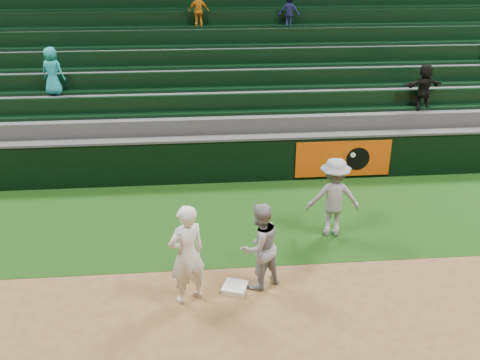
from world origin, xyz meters
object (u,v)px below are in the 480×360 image
first_baseman (187,254)px  base_coach (334,197)px  first_base (235,287)px  baserunner (260,246)px

first_baseman → base_coach: bearing=-175.5°
base_coach → first_base: bearing=43.8°
baserunner → base_coach: base_coach is taller
first_base → base_coach: (2.31, 1.90, 0.86)m
base_coach → baserunner: bearing=48.6°
first_base → baserunner: baserunner is taller
first_base → first_baseman: 1.27m
first_baseman → baserunner: size_ratio=1.12×
first_baseman → base_coach: (3.17, 2.12, -0.05)m
first_base → base_coach: 3.11m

